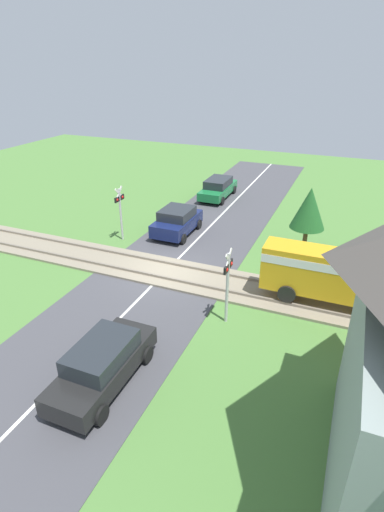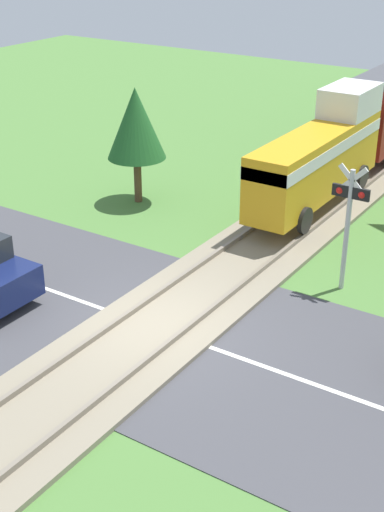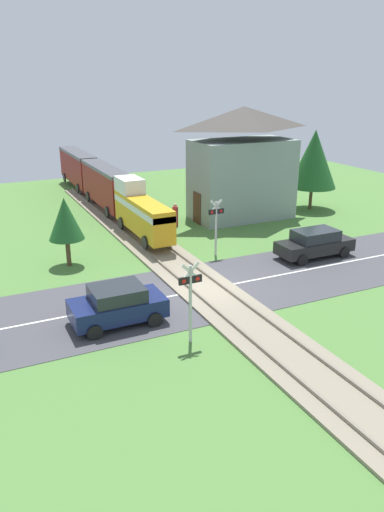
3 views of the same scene
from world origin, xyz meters
TOP-DOWN VIEW (x-y plane):
  - ground_plane at (0.00, 0.00)m, footprint 60.00×60.00m
  - road_surface at (0.00, 0.00)m, footprint 48.00×6.40m
  - track_bed at (0.00, 0.00)m, footprint 2.80×48.00m
  - car_near_crossing at (-4.65, -1.44)m, footprint 3.71×2.02m
  - car_far_side at (7.39, 1.44)m, footprint 4.30×1.81m
  - car_behind_queue at (-12.06, -1.44)m, footprint 4.44×1.84m
  - crossing_signal_west_approach at (-2.67, -4.02)m, footprint 0.90×0.18m
  - crossing_signal_east_approach at (2.67, 4.02)m, footprint 0.90×0.18m
  - tree_roadside_hedge at (-4.98, 5.94)m, footprint 1.81×1.81m

SIDE VIEW (x-z plane):
  - ground_plane at x=0.00m, z-range 0.00..0.00m
  - road_surface at x=0.00m, z-range 0.00..0.02m
  - track_bed at x=0.00m, z-range -0.05..0.19m
  - car_behind_queue at x=-12.06m, z-range 0.04..1.50m
  - car_far_side at x=7.39m, z-range 0.03..1.57m
  - car_near_crossing at x=-4.65m, z-range 0.03..1.61m
  - crossing_signal_west_approach at x=-2.67m, z-range 0.44..3.59m
  - crossing_signal_east_approach at x=2.67m, z-range 0.44..3.59m
  - tree_roadside_hedge at x=-4.98m, z-range 0.70..4.31m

